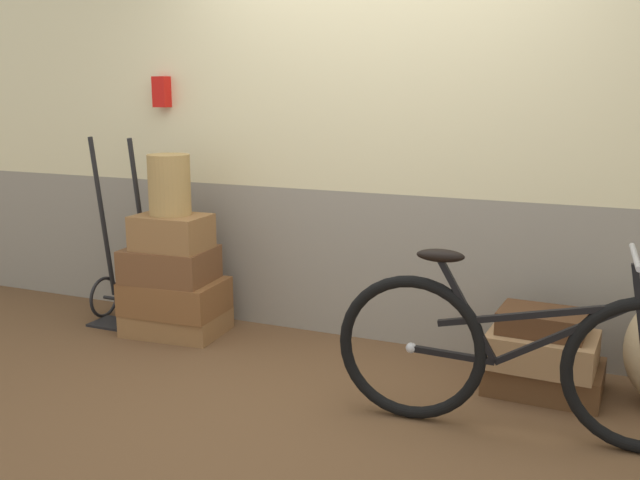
# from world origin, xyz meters

# --- Properties ---
(ground) EXTENTS (9.55, 5.20, 0.06)m
(ground) POSITION_xyz_m (0.00, 0.00, -0.03)
(ground) COLOR brown
(station_building) EXTENTS (7.55, 0.74, 3.05)m
(station_building) POSITION_xyz_m (0.01, 0.85, 1.53)
(station_building) COLOR gray
(station_building) RESTS_ON ground
(suitcase_0) EXTENTS (0.64, 0.49, 0.14)m
(suitcase_0) POSITION_xyz_m (-1.22, 0.37, 0.07)
(suitcase_0) COLOR olive
(suitcase_0) RESTS_ON ground
(suitcase_1) EXTENTS (0.63, 0.47, 0.21)m
(suitcase_1) POSITION_xyz_m (-1.21, 0.36, 0.25)
(suitcase_1) COLOR brown
(suitcase_1) RESTS_ON suitcase_0
(suitcase_2) EXTENTS (0.57, 0.46, 0.21)m
(suitcase_2) POSITION_xyz_m (-1.24, 0.35, 0.46)
(suitcase_2) COLOR brown
(suitcase_2) RESTS_ON suitcase_1
(suitcase_3) EXTENTS (0.46, 0.34, 0.22)m
(suitcase_3) POSITION_xyz_m (-1.20, 0.33, 0.67)
(suitcase_3) COLOR olive
(suitcase_3) RESTS_ON suitcase_2
(suitcase_4) EXTENTS (0.59, 0.45, 0.15)m
(suitcase_4) POSITION_xyz_m (1.07, 0.37, 0.08)
(suitcase_4) COLOR brown
(suitcase_4) RESTS_ON ground
(suitcase_5) EXTENTS (0.55, 0.42, 0.17)m
(suitcase_5) POSITION_xyz_m (1.06, 0.32, 0.24)
(suitcase_5) COLOR #9E754C
(suitcase_5) RESTS_ON suitcase_4
(suitcase_6) EXTENTS (0.43, 0.32, 0.12)m
(suitcase_6) POSITION_xyz_m (1.05, 0.34, 0.39)
(suitcase_6) COLOR #4C2D19
(suitcase_6) RESTS_ON suitcase_5
(wicker_basket) EXTENTS (0.26, 0.26, 0.37)m
(wicker_basket) POSITION_xyz_m (-1.21, 0.35, 0.97)
(wicker_basket) COLOR #A8844C
(wicker_basket) RESTS_ON suitcase_3
(luggage_trolley) EXTENTS (0.40, 0.36, 1.24)m
(luggage_trolley) POSITION_xyz_m (-1.67, 0.42, 0.29)
(luggage_trolley) COLOR black
(luggage_trolley) RESTS_ON ground
(bicycle) EXTENTS (1.72, 0.46, 0.88)m
(bicycle) POSITION_xyz_m (1.02, -0.18, 0.37)
(bicycle) COLOR black
(bicycle) RESTS_ON ground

